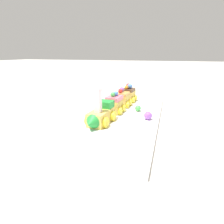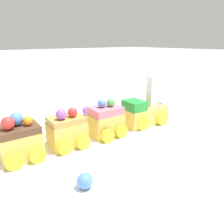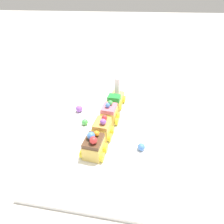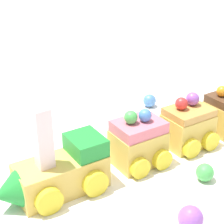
# 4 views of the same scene
# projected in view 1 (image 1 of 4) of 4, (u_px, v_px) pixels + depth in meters

# --- Properties ---
(ground_plane) EXTENTS (10.00, 10.00, 0.00)m
(ground_plane) POSITION_uv_depth(u_px,v_px,m) (107.00, 114.00, 0.64)
(ground_plane) COLOR beige
(display_board) EXTENTS (0.64, 0.38, 0.01)m
(display_board) POSITION_uv_depth(u_px,v_px,m) (107.00, 112.00, 0.64)
(display_board) COLOR white
(display_board) RESTS_ON ground_plane
(cake_train_locomotive) EXTENTS (0.13, 0.07, 0.11)m
(cake_train_locomotive) POSITION_uv_depth(u_px,v_px,m) (100.00, 115.00, 0.52)
(cake_train_locomotive) COLOR #E0BC56
(cake_train_locomotive) RESTS_ON display_board
(cake_car_strawberry) EXTENTS (0.07, 0.07, 0.08)m
(cake_car_strawberry) POSITION_uv_depth(u_px,v_px,m) (114.00, 105.00, 0.62)
(cake_car_strawberry) COLOR #E0BC56
(cake_car_strawberry) RESTS_ON display_board
(cake_car_caramel) EXTENTS (0.07, 0.07, 0.07)m
(cake_car_caramel) POSITION_uv_depth(u_px,v_px,m) (122.00, 99.00, 0.69)
(cake_car_caramel) COLOR #E0BC56
(cake_car_caramel) RESTS_ON display_board
(cake_car_chocolate) EXTENTS (0.07, 0.07, 0.08)m
(cake_car_chocolate) POSITION_uv_depth(u_px,v_px,m) (128.00, 95.00, 0.76)
(cake_car_chocolate) COLOR #E0BC56
(cake_car_chocolate) RESTS_ON display_board
(gumball_blue) EXTENTS (0.02, 0.02, 0.02)m
(gumball_blue) POSITION_uv_depth(u_px,v_px,m) (98.00, 99.00, 0.77)
(gumball_blue) COLOR #4C84E0
(gumball_blue) RESTS_ON display_board
(gumball_purple) EXTENTS (0.03, 0.03, 0.03)m
(gumball_purple) POSITION_uv_depth(u_px,v_px,m) (148.00, 116.00, 0.55)
(gumball_purple) COLOR #9956C6
(gumball_purple) RESTS_ON display_board
(gumball_green) EXTENTS (0.02, 0.02, 0.02)m
(gumball_green) POSITION_uv_depth(u_px,v_px,m) (138.00, 108.00, 0.63)
(gumball_green) COLOR #4CBC56
(gumball_green) RESTS_ON display_board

